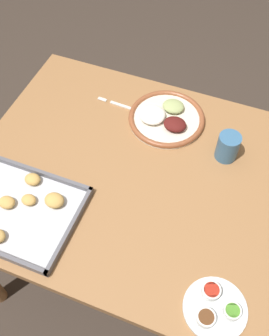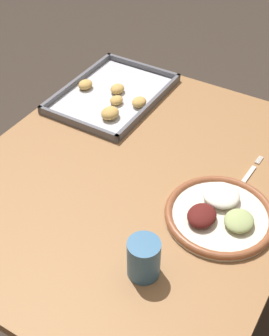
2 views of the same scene
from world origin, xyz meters
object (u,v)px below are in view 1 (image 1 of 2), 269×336
at_px(baking_tray, 16,207).
at_px(drinking_cup, 228,147).
at_px(fork, 123,106).
at_px(saucer_plate, 215,307).
at_px(dinner_plate, 166,118).

distance_m(baking_tray, drinking_cup, 0.71).
distance_m(fork, baking_tray, 0.55).
distance_m(saucer_plate, drinking_cup, 0.53).
relative_size(fork, drinking_cup, 1.90).
bearing_deg(dinner_plate, baking_tray, 58.90).
bearing_deg(fork, drinking_cup, 170.82).
relative_size(dinner_plate, fork, 1.47).
bearing_deg(baking_tray, drinking_cup, -141.58).
xyz_separation_m(dinner_plate, saucer_plate, (-0.34, 0.60, 0.00)).
xyz_separation_m(baking_tray, drinking_cup, (-0.56, -0.44, 0.04)).
distance_m(fork, drinking_cup, 0.43).
bearing_deg(fork, baking_tray, 77.81).
bearing_deg(baking_tray, saucer_plate, 173.76).
relative_size(saucer_plate, drinking_cup, 1.74).
distance_m(dinner_plate, baking_tray, 0.61).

